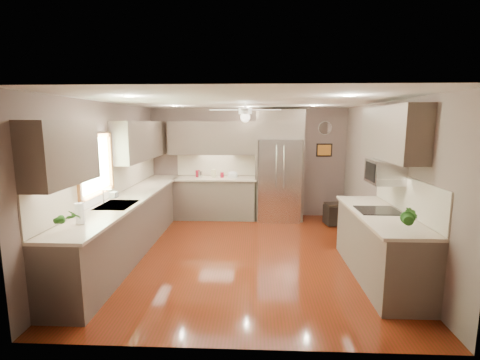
# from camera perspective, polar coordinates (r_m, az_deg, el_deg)

# --- Properties ---
(floor) EXTENTS (5.00, 5.00, 0.00)m
(floor) POSITION_cam_1_polar(r_m,az_deg,el_deg) (5.97, 0.72, -11.96)
(floor) COLOR #4B1E0A
(floor) RESTS_ON ground
(ceiling) EXTENTS (5.00, 5.00, 0.00)m
(ceiling) POSITION_cam_1_polar(r_m,az_deg,el_deg) (5.56, 0.78, 12.78)
(ceiling) COLOR white
(ceiling) RESTS_ON ground
(wall_back) EXTENTS (4.50, 0.00, 4.50)m
(wall_back) POSITION_cam_1_polar(r_m,az_deg,el_deg) (8.11, 1.30, 2.87)
(wall_back) COLOR #695750
(wall_back) RESTS_ON ground
(wall_front) EXTENTS (4.50, 0.00, 4.50)m
(wall_front) POSITION_cam_1_polar(r_m,az_deg,el_deg) (3.19, -0.64, -7.41)
(wall_front) COLOR #695750
(wall_front) RESTS_ON ground
(wall_left) EXTENTS (0.00, 5.00, 5.00)m
(wall_left) POSITION_cam_1_polar(r_m,az_deg,el_deg) (6.13, -20.78, 0.13)
(wall_left) COLOR #695750
(wall_left) RESTS_ON ground
(wall_right) EXTENTS (0.00, 5.00, 5.00)m
(wall_right) POSITION_cam_1_polar(r_m,az_deg,el_deg) (6.00, 22.76, -0.18)
(wall_right) COLOR #695750
(wall_right) RESTS_ON ground
(canister_a) EXTENTS (0.11, 0.11, 0.16)m
(canister_a) POSITION_cam_1_polar(r_m,az_deg,el_deg) (7.99, -6.95, 1.04)
(canister_a) COLOR maroon
(canister_a) RESTS_ON back_run
(canister_b) EXTENTS (0.10, 0.10, 0.15)m
(canister_b) POSITION_cam_1_polar(r_m,az_deg,el_deg) (7.95, -6.55, 0.94)
(canister_b) COLOR silver
(canister_b) RESTS_ON back_run
(canister_c) EXTENTS (0.12, 0.12, 0.19)m
(canister_c) POSITION_cam_1_polar(r_m,az_deg,el_deg) (7.89, -4.32, 1.05)
(canister_c) COLOR #C1C091
(canister_c) RESTS_ON back_run
(canister_d) EXTENTS (0.08, 0.08, 0.12)m
(canister_d) POSITION_cam_1_polar(r_m,az_deg,el_deg) (7.87, -2.96, 0.83)
(canister_d) COLOR maroon
(canister_d) RESTS_ON back_run
(soap_bottle) EXTENTS (0.10, 0.10, 0.21)m
(soap_bottle) POSITION_cam_1_polar(r_m,az_deg,el_deg) (5.88, -19.89, -2.23)
(soap_bottle) COLOR white
(soap_bottle) RESTS_ON left_run
(potted_plant_left) EXTENTS (0.21, 0.18, 0.33)m
(potted_plant_left) POSITION_cam_1_polar(r_m,az_deg,el_deg) (4.43, -26.29, -5.56)
(potted_plant_left) COLOR #205317
(potted_plant_left) RESTS_ON left_run
(potted_plant_right) EXTENTS (0.24, 0.21, 0.36)m
(potted_plant_right) POSITION_cam_1_polar(r_m,az_deg,el_deg) (4.38, 26.12, -5.52)
(potted_plant_right) COLOR #205317
(potted_plant_right) RESTS_ON right_run
(bowl) EXTENTS (0.25, 0.25, 0.06)m
(bowl) POSITION_cam_1_polar(r_m,az_deg,el_deg) (7.83, -1.24, 0.56)
(bowl) COLOR #C1C091
(bowl) RESTS_ON back_run
(left_run) EXTENTS (0.65, 4.70, 1.45)m
(left_run) POSITION_cam_1_polar(r_m,az_deg,el_deg) (6.32, -17.36, -6.54)
(left_run) COLOR brown
(left_run) RESTS_ON ground
(back_run) EXTENTS (1.85, 0.65, 1.45)m
(back_run) POSITION_cam_1_polar(r_m,az_deg,el_deg) (7.99, -3.98, -2.81)
(back_run) COLOR brown
(back_run) RESTS_ON ground
(uppers) EXTENTS (4.50, 4.70, 0.95)m
(uppers) POSITION_cam_1_polar(r_m,az_deg,el_deg) (6.33, -5.80, 6.64)
(uppers) COLOR brown
(uppers) RESTS_ON wall_left
(window) EXTENTS (0.05, 1.12, 0.92)m
(window) POSITION_cam_1_polar(r_m,az_deg,el_deg) (5.62, -22.68, 2.32)
(window) COLOR #BFF2B2
(window) RESTS_ON wall_left
(sink) EXTENTS (0.50, 0.70, 0.32)m
(sink) POSITION_cam_1_polar(r_m,az_deg,el_deg) (5.62, -19.59, -4.18)
(sink) COLOR silver
(sink) RESTS_ON left_run
(refrigerator) EXTENTS (1.06, 0.75, 2.45)m
(refrigerator) POSITION_cam_1_polar(r_m,az_deg,el_deg) (7.79, 6.40, 2.09)
(refrigerator) COLOR silver
(refrigerator) RESTS_ON ground
(right_run) EXTENTS (0.70, 2.20, 1.45)m
(right_run) POSITION_cam_1_polar(r_m,az_deg,el_deg) (5.34, 21.93, -9.72)
(right_run) COLOR brown
(right_run) RESTS_ON ground
(microwave) EXTENTS (0.43, 0.55, 0.34)m
(microwave) POSITION_cam_1_polar(r_m,az_deg,el_deg) (5.38, 22.67, 1.28)
(microwave) COLOR silver
(microwave) RESTS_ON wall_right
(ceiling_fan) EXTENTS (1.18, 1.18, 0.32)m
(ceiling_fan) POSITION_cam_1_polar(r_m,az_deg,el_deg) (5.86, 0.87, 10.97)
(ceiling_fan) COLOR white
(ceiling_fan) RESTS_ON ceiling
(recessed_lights) EXTENTS (2.84, 3.14, 0.01)m
(recessed_lights) POSITION_cam_1_polar(r_m,az_deg,el_deg) (5.96, 0.51, 12.49)
(recessed_lights) COLOR white
(recessed_lights) RESTS_ON ceiling
(wall_clock) EXTENTS (0.30, 0.03, 0.30)m
(wall_clock) POSITION_cam_1_polar(r_m,az_deg,el_deg) (8.19, 13.78, 8.29)
(wall_clock) COLOR white
(wall_clock) RESTS_ON wall_back
(framed_print) EXTENTS (0.36, 0.03, 0.30)m
(framed_print) POSITION_cam_1_polar(r_m,az_deg,el_deg) (8.21, 13.65, 4.80)
(framed_print) COLOR black
(framed_print) RESTS_ON wall_back
(stool) EXTENTS (0.42, 0.42, 0.45)m
(stool) POSITION_cam_1_polar(r_m,az_deg,el_deg) (7.72, 15.14, -5.43)
(stool) COLOR black
(stool) RESTS_ON ground
(paper_towel) EXTENTS (0.11, 0.11, 0.27)m
(paper_towel) POSITION_cam_1_polar(r_m,az_deg,el_deg) (4.68, -24.81, -4.97)
(paper_towel) COLOR white
(paper_towel) RESTS_ON left_run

